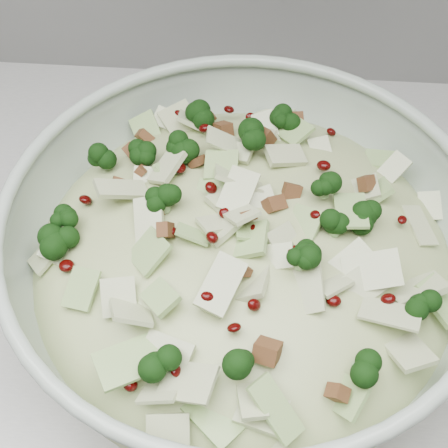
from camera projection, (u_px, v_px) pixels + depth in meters
The scene contains 3 objects.
counter at pixel (221, 396), 1.03m from camera, with size 3.60×0.60×0.90m, color silver.
mixing_bowl at pixel (243, 264), 0.55m from camera, with size 0.45×0.45×0.16m.
salad at pixel (244, 247), 0.53m from camera, with size 0.39×0.39×0.16m.
Camera 1 is at (0.04, 1.29, 1.44)m, focal length 50.00 mm.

